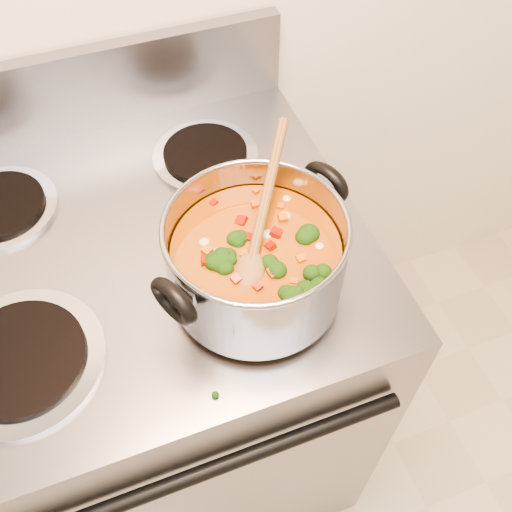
{
  "coord_description": "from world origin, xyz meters",
  "views": [
    {
      "loc": [
        -0.01,
        0.55,
        1.65
      ],
      "look_at": [
        0.16,
        1.0,
        1.01
      ],
      "focal_mm": 40.0,
      "sensor_mm": 36.0,
      "label": 1
    }
  ],
  "objects": [
    {
      "name": "wooden_spoon",
      "position": [
        0.17,
        1.02,
        1.05
      ],
      "size": [
        0.17,
        0.24,
        0.1
      ],
      "rotation": [
        0.0,
        0.0,
        0.99
      ],
      "color": "brown",
      "rests_on": "stockpot"
    },
    {
      "name": "stockpot",
      "position": [
        0.16,
        1.0,
        1.0
      ],
      "size": [
        0.31,
        0.26,
        0.15
      ],
      "rotation": [
        0.0,
        0.0,
        0.43
      ],
      "color": "#93939A",
      "rests_on": "electric_range"
    },
    {
      "name": "electric_range",
      "position": [
        -0.01,
        1.16,
        0.47
      ],
      "size": [
        0.77,
        0.7,
        1.08
      ],
      "color": "gray",
      "rests_on": "ground"
    },
    {
      "name": "cooktop_crumbs",
      "position": [
        0.18,
        1.03,
        0.92
      ],
      "size": [
        0.31,
        0.29,
        0.01
      ],
      "color": "black",
      "rests_on": "electric_range"
    }
  ]
}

